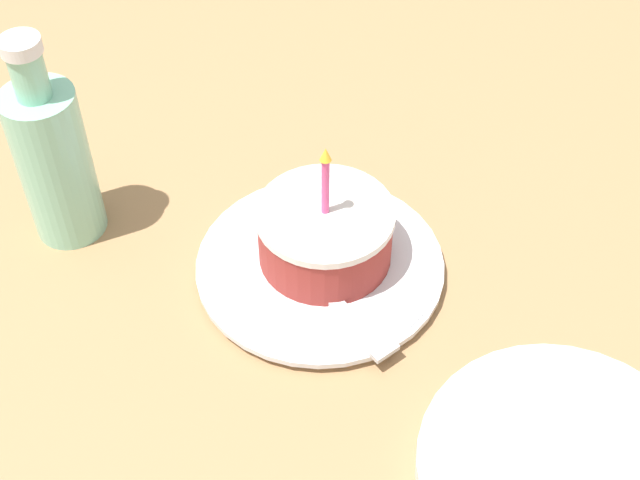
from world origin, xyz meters
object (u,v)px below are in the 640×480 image
cake_slice (325,233)px  side_plate (566,472)px  bottle (53,159)px  plate (320,266)px  fork (332,299)px

cake_slice → side_plate: size_ratio=0.57×
bottle → side_plate: size_ratio=0.94×
plate → side_plate: size_ratio=0.99×
cake_slice → fork: bearing=74.5°
cake_slice → bottle: size_ratio=0.61×
fork → side_plate: (-0.10, 0.21, -0.01)m
cake_slice → fork: 0.06m
fork → side_plate: fork is taller
side_plate → bottle: bearing=-53.9°
plate → side_plate: side_plate is taller
fork → bottle: (0.19, -0.19, 0.07)m
cake_slice → bottle: 0.25m
cake_slice → bottle: (0.20, -0.14, 0.04)m
cake_slice → fork: cake_slice is taller
plate → bottle: (0.20, -0.14, 0.08)m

